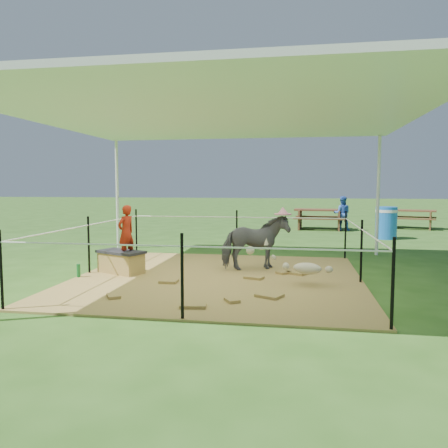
% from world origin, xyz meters
% --- Properties ---
extents(ground, '(90.00, 90.00, 0.00)m').
position_xyz_m(ground, '(0.00, 0.00, 0.00)').
color(ground, '#2D5919').
rests_on(ground, ground).
extents(hay_patch, '(4.60, 4.60, 0.03)m').
position_xyz_m(hay_patch, '(0.00, 0.00, 0.01)').
color(hay_patch, brown).
rests_on(hay_patch, ground).
extents(canopy_tent, '(6.30, 6.30, 2.90)m').
position_xyz_m(canopy_tent, '(0.00, 0.00, 2.69)').
color(canopy_tent, silver).
rests_on(canopy_tent, ground).
extents(rope_fence, '(4.54, 4.54, 1.00)m').
position_xyz_m(rope_fence, '(0.00, -0.00, 0.64)').
color(rope_fence, black).
rests_on(rope_fence, ground).
extents(straw_bale, '(0.86, 0.67, 0.34)m').
position_xyz_m(straw_bale, '(-1.70, 0.08, 0.20)').
color(straw_bale, '#A3873B').
rests_on(straw_bale, hay_patch).
extents(dark_cloth, '(0.92, 0.73, 0.04)m').
position_xyz_m(dark_cloth, '(-1.70, 0.08, 0.39)').
color(dark_cloth, black).
rests_on(dark_cloth, straw_bale).
extents(woman, '(0.34, 0.40, 0.92)m').
position_xyz_m(woman, '(-1.60, 0.08, 0.83)').
color(woman, '#A52110').
rests_on(woman, straw_bale).
extents(green_bottle, '(0.08, 0.08, 0.21)m').
position_xyz_m(green_bottle, '(-2.25, -0.37, 0.14)').
color(green_bottle, '#176B2A').
rests_on(green_bottle, hay_patch).
extents(pony, '(1.27, 0.96, 0.98)m').
position_xyz_m(pony, '(0.54, 0.72, 0.52)').
color(pony, '#505055').
rests_on(pony, hay_patch).
extents(pink_hat, '(0.30, 0.30, 0.14)m').
position_xyz_m(pink_hat, '(0.54, 0.72, 1.08)').
color(pink_hat, pink).
rests_on(pink_hat, pony).
extents(foal, '(1.14, 0.82, 0.57)m').
position_xyz_m(foal, '(1.43, -0.33, 0.32)').
color(foal, beige).
rests_on(foal, hay_patch).
extents(trash_barrel, '(0.62, 0.62, 0.92)m').
position_xyz_m(trash_barrel, '(3.78, 6.05, 0.46)').
color(trash_barrel, blue).
rests_on(trash_barrel, ground).
extents(picnic_table_near, '(1.79, 1.36, 0.71)m').
position_xyz_m(picnic_table_near, '(2.03, 8.49, 0.35)').
color(picnic_table_near, brown).
rests_on(picnic_table_near, ground).
extents(picnic_table_far, '(1.86, 1.56, 0.66)m').
position_xyz_m(picnic_table_far, '(5.26, 9.33, 0.33)').
color(picnic_table_far, brown).
rests_on(picnic_table_far, ground).
extents(distant_person, '(0.59, 0.47, 1.16)m').
position_xyz_m(distant_person, '(2.76, 8.12, 0.58)').
color(distant_person, blue).
rests_on(distant_person, ground).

